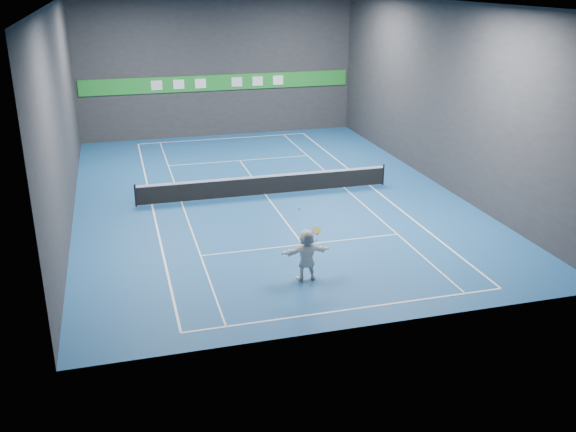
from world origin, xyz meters
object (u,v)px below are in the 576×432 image
object	(u,v)px
tennis_net	(265,184)
tennis_racket	(316,232)
tennis_ball	(299,209)
player	(306,255)

from	to	relation	value
tennis_net	tennis_racket	bearing A→B (deg)	-92.54
tennis_ball	tennis_net	distance (m)	9.56
tennis_ball	player	bearing A→B (deg)	-23.85
player	tennis_net	size ratio (longest dim) A/B	0.15
player	tennis_racket	size ratio (longest dim) A/B	2.95
tennis_ball	tennis_net	bearing A→B (deg)	83.75
tennis_racket	tennis_ball	bearing A→B (deg)	174.19
player	tennis_net	xyz separation A→B (m)	(0.77, 9.38, -0.40)
tennis_net	player	bearing A→B (deg)	-94.69
tennis_ball	tennis_racket	size ratio (longest dim) A/B	0.10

